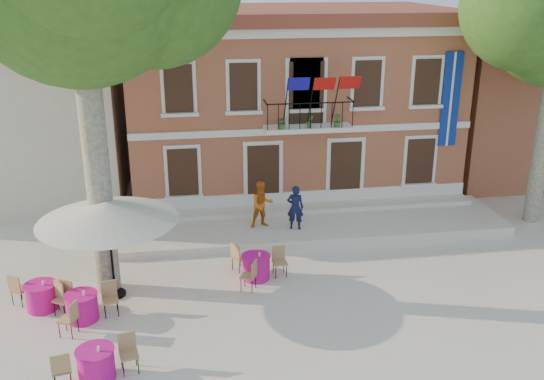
{
  "coord_description": "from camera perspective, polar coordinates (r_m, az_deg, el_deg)",
  "views": [
    {
      "loc": [
        -2.57,
        -15.56,
        8.85
      ],
      "look_at": [
        0.35,
        3.5,
        1.91
      ],
      "focal_mm": 40.0,
      "sensor_mm": 36.0,
      "label": 1
    }
  ],
  "objects": [
    {
      "name": "neighbor_west",
      "position": [
        28.02,
        -23.0,
        6.63
      ],
      "size": [
        9.4,
        9.4,
        6.4
      ],
      "color": "beige",
      "rests_on": "ground"
    },
    {
      "name": "pedestrian_orange",
      "position": [
        21.36,
        -0.95,
        -1.36
      ],
      "size": [
        0.91,
        0.76,
        1.69
      ],
      "primitive_type": "imported",
      "rotation": [
        0.0,
        0.0,
        0.16
      ],
      "color": "#CE6718",
      "rests_on": "terrace"
    },
    {
      "name": "pedestrian_navy",
      "position": [
        21.21,
        2.2,
        -1.65
      ],
      "size": [
        0.67,
        0.53,
        1.61
      ],
      "primitive_type": "imported",
      "rotation": [
        0.0,
        0.0,
        2.87
      ],
      "color": "#101537",
      "rests_on": "terrace"
    },
    {
      "name": "cafe_table_1",
      "position": [
        14.98,
        -16.24,
        -15.37
      ],
      "size": [
        1.97,
        0.9,
        0.95
      ],
      "color": "#E01588",
      "rests_on": "ground"
    },
    {
      "name": "patio_umbrella",
      "position": [
        17.37,
        -15.26,
        -1.99
      ],
      "size": [
        3.91,
        3.91,
        2.91
      ],
      "color": "black",
      "rests_on": "ground"
    },
    {
      "name": "main_building",
      "position": [
        26.45,
        1.41,
        8.73
      ],
      "size": [
        13.5,
        9.59,
        7.5
      ],
      "color": "#A3583B",
      "rests_on": "ground"
    },
    {
      "name": "terrace",
      "position": [
        22.25,
        3.85,
        -3.28
      ],
      "size": [
        14.0,
        3.4,
        0.3
      ],
      "primitive_type": "cube",
      "color": "silver",
      "rests_on": "ground"
    },
    {
      "name": "ground",
      "position": [
        18.09,
        0.58,
        -9.51
      ],
      "size": [
        90.0,
        90.0,
        0.0
      ],
      "primitive_type": "plane",
      "color": "beige",
      "rests_on": "ground"
    },
    {
      "name": "neighbor_east",
      "position": [
        31.81,
        23.09,
        8.02
      ],
      "size": [
        9.4,
        9.4,
        6.4
      ],
      "color": "#A3583B",
      "rests_on": "ground"
    },
    {
      "name": "cafe_table_4",
      "position": [
        18.61,
        -1.51,
        -7.13
      ],
      "size": [
        1.7,
        1.87,
        0.95
      ],
      "color": "#E01588",
      "rests_on": "ground"
    },
    {
      "name": "cafe_table_0",
      "position": [
        18.19,
        -20.89,
        -9.26
      ],
      "size": [
        1.86,
        1.36,
        0.95
      ],
      "color": "#E01588",
      "rests_on": "ground"
    },
    {
      "name": "cafe_table_3",
      "position": [
        17.31,
        -17.47,
        -10.33
      ],
      "size": [
        1.77,
        1.84,
        0.95
      ],
      "color": "#E01588",
      "rests_on": "ground"
    }
  ]
}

